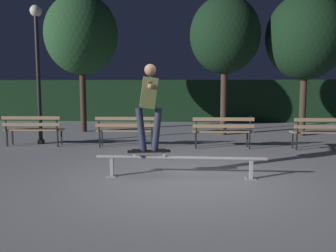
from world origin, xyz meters
The scene contains 13 objects.
ground_plane centered at (0.00, 0.00, 0.00)m, with size 90.00×90.00×0.00m, color #99999E.
hedge_backdrop centered at (0.00, 10.97, 0.98)m, with size 24.00×1.20×1.97m, color black.
grind_rail centered at (0.00, 0.17, 0.31)m, with size 3.07×0.18×0.39m.
skateboard centered at (-0.57, 0.17, 0.47)m, with size 0.80×0.33×0.09m.
skateboarder centered at (-0.57, 0.17, 1.40)m, with size 0.63×1.39×1.56m.
park_bench_leftmost centered at (-4.20, 3.26, 0.54)m, with size 1.62×0.49×0.88m.
park_bench_left_center centered at (-1.60, 3.26, 0.54)m, with size 1.62×0.49×0.88m.
park_bench_right_center centered at (1.00, 3.26, 0.54)m, with size 1.62×0.49×0.88m.
park_bench_rightmost centered at (3.60, 3.26, 0.54)m, with size 1.62×0.49×0.88m.
tree_far_left centered at (-3.81, 6.53, 3.50)m, with size 2.61×2.61×4.94m.
tree_far_right centered at (3.89, 6.05, 3.28)m, with size 2.59×2.59×4.71m.
tree_behind_benches centered at (1.25, 6.06, 3.35)m, with size 2.35×2.35×4.66m.
lamp_post_left centered at (-4.18, 3.67, 2.48)m, with size 0.32×0.32×3.90m.
Camera 1 is at (0.24, -6.04, 1.63)m, focal length 37.45 mm.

